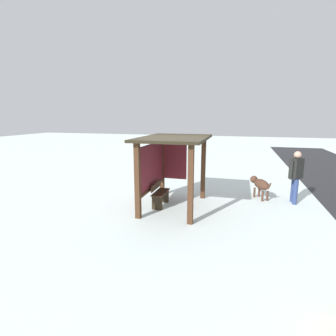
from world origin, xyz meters
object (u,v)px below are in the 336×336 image
object	(u,v)px
bus_shelter	(168,154)
dog	(260,184)
person_walking	(296,173)
bench_left_inside	(160,196)

from	to	relation	value
bus_shelter	dog	size ratio (longest dim) A/B	2.92
person_walking	dog	world-z (taller)	person_walking
bus_shelter	dog	distance (m)	3.43
bench_left_inside	person_walking	world-z (taller)	person_walking
person_walking	dog	bearing A→B (deg)	78.36
bus_shelter	bench_left_inside	distance (m)	1.34
bus_shelter	bench_left_inside	world-z (taller)	bus_shelter
bus_shelter	bench_left_inside	size ratio (longest dim) A/B	2.95
dog	person_walking	bearing A→B (deg)	-101.64
bus_shelter	bench_left_inside	xyz separation A→B (m)	(-0.11, 0.24, -1.31)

